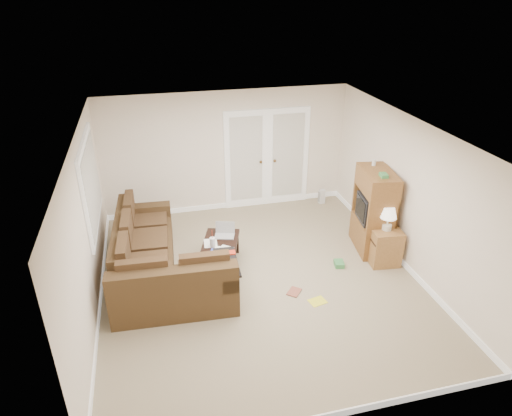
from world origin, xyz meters
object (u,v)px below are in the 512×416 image
object	(u,v)px
coffee_table	(220,255)
side_cabinet	(384,243)
tv_armoire	(374,211)
sectional_sofa	(157,264)

from	to	relation	value
coffee_table	side_cabinet	distance (m)	2.80
coffee_table	side_cabinet	xyz separation A→B (m)	(2.76, -0.48, 0.12)
coffee_table	tv_armoire	size ratio (longest dim) A/B	0.78
sectional_sofa	tv_armoire	xyz separation A→B (m)	(3.81, 0.15, 0.42)
coffee_table	sectional_sofa	bearing A→B (deg)	-154.88
sectional_sofa	tv_armoire	distance (m)	3.83
coffee_table	tv_armoire	distance (m)	2.80
coffee_table	side_cabinet	size ratio (longest dim) A/B	1.20
sectional_sofa	coffee_table	bearing A→B (deg)	10.87
coffee_table	tv_armoire	bearing A→B (deg)	17.61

